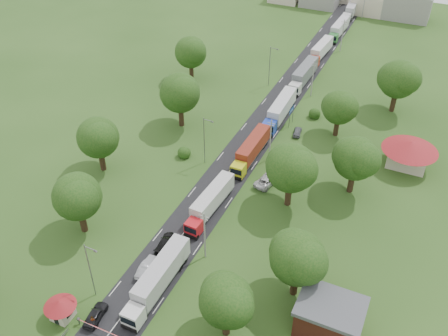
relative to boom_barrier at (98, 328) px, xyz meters
The scene contains 41 objects.
ground 25.05m from the boom_barrier, 86.89° to the left, with size 260.00×260.00×0.00m, color #274717.
road 45.03m from the boom_barrier, 88.27° to the left, with size 8.00×200.00×0.04m, color black.
boom_barrier is the anchor object (origin of this frame).
guard_booth 5.98m from the boom_barrier, behind, with size 4.40×4.40×3.45m.
info_sign 60.39m from the boom_barrier, 83.76° to the left, with size 0.12×3.10×4.10m.
pole_1 19.63m from the boom_barrier, 69.14° to the left, with size 1.60×0.24×9.00m.
pole_2 46.66m from the boom_barrier, 81.52° to the left, with size 1.60×0.24×9.00m.
pole_3 74.41m from the boom_barrier, 84.71° to the left, with size 1.60×0.24×9.00m.
pole_4 102.30m from the boom_barrier, 86.15° to the left, with size 1.60×0.24×9.00m.
pole_5 130.24m from the boom_barrier, 86.98° to the left, with size 1.60×0.24×9.00m.
lamp_0 7.91m from the boom_barrier, 128.59° to the left, with size 2.03×0.22×10.00m.
lamp_1 40.47m from the boom_barrier, 95.70° to the left, with size 2.03×0.22×10.00m.
lamp_2 75.25m from the boom_barrier, 93.05° to the left, with size 2.03×0.22×10.00m.
tree_2 17.86m from the boom_barrier, 24.96° to the left, with size 8.00×8.00×10.10m.
tree_3 28.11m from the boom_barrier, 38.79° to the left, with size 8.80×8.80×11.07m.
tree_4 38.62m from the boom_barrier, 67.81° to the left, with size 9.60×9.60×12.05m.
tree_5 49.47m from the boom_barrier, 61.59° to the left, with size 8.80×8.80×11.07m.
tree_6 62.58m from the boom_barrier, 74.79° to the left, with size 8.00×8.00×10.10m.
tree_7 79.63m from the boom_barrier, 71.37° to the left, with size 9.60×9.60×12.05m.
tree_10 21.36m from the boom_barrier, 132.02° to the left, with size 8.80×8.80×11.07m.
tree_11 37.10m from the boom_barrier, 124.41° to the left, with size 8.80×8.80×11.07m.
tree_12 52.73m from the boom_barrier, 106.28° to the left, with size 9.60×9.60×12.05m.
tree_13 73.99m from the boom_barrier, 107.90° to the left, with size 8.80×8.80×11.07m.
house_brick 30.34m from the boom_barrier, 25.42° to the left, with size 8.60×6.60×5.20m.
house_cream 63.37m from the boom_barrier, 60.31° to the left, with size 10.08×10.08×5.80m.
distant_town 135.04m from the boom_barrier, 89.13° to the left, with size 52.00×8.00×8.00m.
truck_0 10.37m from the boom_barrier, 69.64° to the left, with size 2.66×15.19×4.21m.
truck_1 27.88m from the boom_barrier, 83.80° to the left, with size 3.08×14.22×3.93m.
truck_2 44.96m from the boom_barrier, 85.51° to the left, with size 2.60×14.56×4.04m.
truck_3 61.36m from the boom_barrier, 86.61° to the left, with size 2.95×15.62×4.32m.
truck_4 79.61m from the boom_barrier, 87.71° to the left, with size 3.02×15.44×4.27m.
truck_5 95.72m from the boom_barrier, 88.22° to the left, with size 3.12×14.20×3.92m.
truck_6 112.84m from the boom_barrier, 88.20° to the left, with size 2.87×14.29×3.95m.
truck_7 130.42m from the boom_barrier, 88.63° to the left, with size 3.25×14.70×4.06m.
car_lane_front 2.35m from the boom_barrier, 134.46° to the left, with size 1.84×4.56×1.56m, color black.
car_lane_mid 11.84m from the boom_barrier, 88.27° to the left, with size 1.75×5.03×1.66m, color #ACADB4.
car_lane_rear 17.30m from the boom_barrier, 88.82° to the left, with size 2.23×5.49×1.59m, color black.
car_verge_near 39.91m from the boom_barrier, 76.76° to the left, with size 2.73×5.93×1.65m, color beige.
car_verge_far 57.60m from the boom_barrier, 80.94° to the left, with size 1.59×3.94×1.34m, color slate.
pedestrian_near 1.26m from the boom_barrier, 156.65° to the left, with size 0.71×0.46×1.94m, color gray.
pedestrian_booth 5.23m from the boom_barrier, 169.28° to the left, with size 0.88×0.69×1.81m, color gray.
Camera 1 is at (30.22, -54.12, 57.17)m, focal length 40.00 mm.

